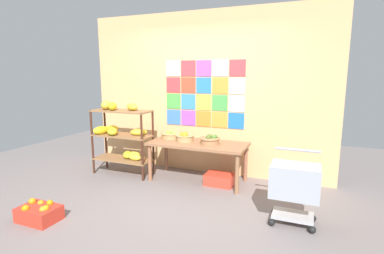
{
  "coord_description": "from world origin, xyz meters",
  "views": [
    {
      "loc": [
        1.72,
        -3.16,
        1.68
      ],
      "look_at": [
        0.09,
        0.78,
        0.92
      ],
      "focal_mm": 27.69,
      "sensor_mm": 36.0,
      "label": 1
    }
  ],
  "objects_px": {
    "fruit_basket_left": "(172,135)",
    "fruit_basket_centre": "(185,137)",
    "banana_shelf_unit": "(121,132)",
    "orange_crate_foreground": "(39,213)",
    "shopping_cart": "(295,183)",
    "display_table": "(198,147)",
    "produce_crate_under_table": "(220,179)",
    "fruit_basket_back_right": "(210,140)"
  },
  "relations": [
    {
      "from": "shopping_cart",
      "to": "banana_shelf_unit",
      "type": "bearing_deg",
      "value": 178.93
    },
    {
      "from": "produce_crate_under_table",
      "to": "shopping_cart",
      "type": "xyz_separation_m",
      "value": [
        1.13,
        -0.85,
        0.4
      ]
    },
    {
      "from": "fruit_basket_centre",
      "to": "banana_shelf_unit",
      "type": "bearing_deg",
      "value": -170.37
    },
    {
      "from": "fruit_basket_centre",
      "to": "display_table",
      "type": "bearing_deg",
      "value": -5.53
    },
    {
      "from": "fruit_basket_centre",
      "to": "shopping_cart",
      "type": "xyz_separation_m",
      "value": [
        1.73,
        -0.9,
        -0.21
      ]
    },
    {
      "from": "banana_shelf_unit",
      "to": "fruit_basket_back_right",
      "type": "height_order",
      "value": "banana_shelf_unit"
    },
    {
      "from": "fruit_basket_left",
      "to": "fruit_basket_back_right",
      "type": "bearing_deg",
      "value": -11.28
    },
    {
      "from": "fruit_basket_centre",
      "to": "produce_crate_under_table",
      "type": "height_order",
      "value": "fruit_basket_centre"
    },
    {
      "from": "fruit_basket_back_right",
      "to": "fruit_basket_left",
      "type": "height_order",
      "value": "fruit_basket_back_right"
    },
    {
      "from": "display_table",
      "to": "shopping_cart",
      "type": "bearing_deg",
      "value": -30.31
    },
    {
      "from": "display_table",
      "to": "banana_shelf_unit",
      "type": "bearing_deg",
      "value": -172.97
    },
    {
      "from": "shopping_cart",
      "to": "fruit_basket_back_right",
      "type": "bearing_deg",
      "value": 159.04
    },
    {
      "from": "banana_shelf_unit",
      "to": "orange_crate_foreground",
      "type": "relative_size",
      "value": 2.73
    },
    {
      "from": "fruit_basket_back_right",
      "to": "fruit_basket_left",
      "type": "bearing_deg",
      "value": 168.72
    },
    {
      "from": "banana_shelf_unit",
      "to": "produce_crate_under_table",
      "type": "height_order",
      "value": "banana_shelf_unit"
    },
    {
      "from": "banana_shelf_unit",
      "to": "produce_crate_under_table",
      "type": "bearing_deg",
      "value": 4.35
    },
    {
      "from": "display_table",
      "to": "produce_crate_under_table",
      "type": "bearing_deg",
      "value": -5.11
    },
    {
      "from": "fruit_basket_back_right",
      "to": "display_table",
      "type": "bearing_deg",
      "value": -179.77
    },
    {
      "from": "shopping_cart",
      "to": "display_table",
      "type": "bearing_deg",
      "value": 162.81
    },
    {
      "from": "banana_shelf_unit",
      "to": "shopping_cart",
      "type": "xyz_separation_m",
      "value": [
        2.83,
        -0.72,
        -0.23
      ]
    },
    {
      "from": "fruit_basket_back_right",
      "to": "fruit_basket_centre",
      "type": "bearing_deg",
      "value": 177.17
    },
    {
      "from": "shopping_cart",
      "to": "produce_crate_under_table",
      "type": "bearing_deg",
      "value": 156.22
    },
    {
      "from": "fruit_basket_left",
      "to": "fruit_basket_centre",
      "type": "distance_m",
      "value": 0.32
    },
    {
      "from": "fruit_basket_left",
      "to": "shopping_cart",
      "type": "xyz_separation_m",
      "value": [
        2.03,
        -1.03,
        -0.2
      ]
    },
    {
      "from": "fruit_basket_back_right",
      "to": "shopping_cart",
      "type": "xyz_separation_m",
      "value": [
        1.3,
        -0.88,
        -0.2
      ]
    },
    {
      "from": "orange_crate_foreground",
      "to": "shopping_cart",
      "type": "height_order",
      "value": "shopping_cart"
    },
    {
      "from": "banana_shelf_unit",
      "to": "fruit_basket_centre",
      "type": "distance_m",
      "value": 1.11
    },
    {
      "from": "fruit_basket_left",
      "to": "shopping_cart",
      "type": "height_order",
      "value": "shopping_cart"
    },
    {
      "from": "fruit_basket_left",
      "to": "shopping_cart",
      "type": "bearing_deg",
      "value": -26.78
    },
    {
      "from": "display_table",
      "to": "produce_crate_under_table",
      "type": "relative_size",
      "value": 3.52
    },
    {
      "from": "fruit_basket_back_right",
      "to": "fruit_basket_left",
      "type": "distance_m",
      "value": 0.75
    },
    {
      "from": "display_table",
      "to": "produce_crate_under_table",
      "type": "xyz_separation_m",
      "value": [
        0.38,
        -0.03,
        -0.47
      ]
    },
    {
      "from": "fruit_basket_left",
      "to": "produce_crate_under_table",
      "type": "relative_size",
      "value": 0.83
    },
    {
      "from": "produce_crate_under_table",
      "to": "orange_crate_foreground",
      "type": "xyz_separation_m",
      "value": [
        -1.61,
        -1.89,
        0.01
      ]
    },
    {
      "from": "banana_shelf_unit",
      "to": "shopping_cart",
      "type": "height_order",
      "value": "banana_shelf_unit"
    },
    {
      "from": "orange_crate_foreground",
      "to": "shopping_cart",
      "type": "relative_size",
      "value": 0.55
    },
    {
      "from": "display_table",
      "to": "fruit_basket_centre",
      "type": "height_order",
      "value": "fruit_basket_centre"
    },
    {
      "from": "banana_shelf_unit",
      "to": "display_table",
      "type": "height_order",
      "value": "banana_shelf_unit"
    },
    {
      "from": "fruit_basket_back_right",
      "to": "fruit_basket_left",
      "type": "relative_size",
      "value": 0.88
    },
    {
      "from": "fruit_basket_left",
      "to": "banana_shelf_unit",
      "type": "bearing_deg",
      "value": -158.68
    },
    {
      "from": "fruit_basket_back_right",
      "to": "produce_crate_under_table",
      "type": "height_order",
      "value": "fruit_basket_back_right"
    },
    {
      "from": "produce_crate_under_table",
      "to": "shopping_cart",
      "type": "distance_m",
      "value": 1.46
    }
  ]
}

